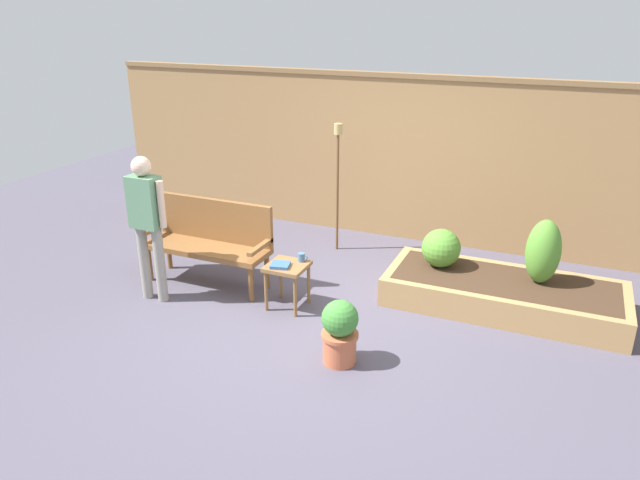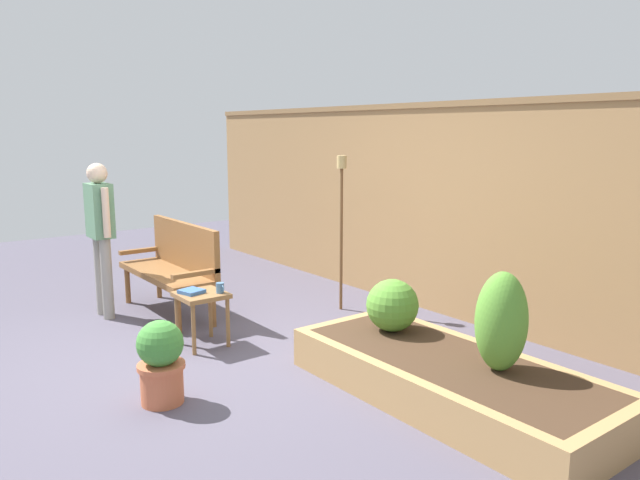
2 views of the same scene
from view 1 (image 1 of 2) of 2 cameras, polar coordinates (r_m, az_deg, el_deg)
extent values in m
plane|color=#514C5B|center=(5.98, -0.67, -7.72)|extent=(14.00, 14.00, 0.00)
cube|color=#A37A4C|center=(7.89, 7.08, 7.66)|extent=(8.40, 0.10, 2.10)
cube|color=olive|center=(7.70, 7.46, 15.48)|extent=(8.40, 0.14, 0.06)
cylinder|color=brown|center=(6.58, -5.13, -2.98)|extent=(0.06, 0.06, 0.40)
cylinder|color=brown|center=(6.30, -6.67, -4.22)|extent=(0.06, 0.06, 0.40)
cylinder|color=brown|center=(7.26, -14.34, -1.17)|extent=(0.06, 0.06, 0.40)
cylinder|color=brown|center=(7.01, -16.10, -2.21)|extent=(0.06, 0.06, 0.40)
cube|color=brown|center=(6.68, -10.92, -0.79)|extent=(1.44, 0.48, 0.06)
cube|color=brown|center=(6.74, -10.10, 1.95)|extent=(1.44, 0.06, 0.48)
cube|color=brown|center=(7.02, -15.68, 1.06)|extent=(0.06, 0.48, 0.04)
cube|color=brown|center=(6.28, -5.77, -0.66)|extent=(0.06, 0.48, 0.04)
cylinder|color=olive|center=(6.21, -1.10, -4.25)|extent=(0.04, 0.04, 0.44)
cylinder|color=olive|center=(5.95, -2.42, -5.52)|extent=(0.04, 0.04, 0.44)
cylinder|color=olive|center=(6.35, -3.82, -3.72)|extent=(0.04, 0.04, 0.44)
cylinder|color=olive|center=(6.08, -5.24, -4.94)|extent=(0.04, 0.04, 0.44)
cube|color=olive|center=(6.04, -3.19, -2.55)|extent=(0.40, 0.40, 0.04)
cylinder|color=teal|center=(6.09, -1.81, -1.68)|extent=(0.07, 0.07, 0.09)
torus|color=teal|center=(6.07, -1.46, -1.74)|extent=(0.06, 0.01, 0.06)
cube|color=#38609E|center=(5.99, -3.84, -2.42)|extent=(0.22, 0.22, 0.03)
cylinder|color=#C66642|center=(5.28, 1.90, -10.46)|extent=(0.29, 0.29, 0.25)
cylinder|color=#C66642|center=(5.21, 1.92, -9.11)|extent=(0.33, 0.33, 0.04)
sphere|color=#428938|center=(5.13, 1.94, -7.55)|extent=(0.32, 0.32, 0.32)
cube|color=#AD8451|center=(6.05, 16.67, -6.76)|extent=(2.40, 0.09, 0.30)
cube|color=#AD8451|center=(6.86, 17.70, -3.38)|extent=(2.40, 0.09, 0.30)
cube|color=#AD8451|center=(6.63, 7.32, -3.36)|extent=(0.09, 0.82, 0.30)
cube|color=#AD8451|center=(6.48, 27.41, -6.44)|extent=(0.09, 0.82, 0.30)
cube|color=#422D1E|center=(6.45, 17.22, -4.96)|extent=(2.22, 0.82, 0.30)
cylinder|color=brown|center=(6.56, 11.48, -2.21)|extent=(0.04, 0.04, 0.06)
sphere|color=#569333|center=(6.49, 11.59, -0.76)|extent=(0.42, 0.42, 0.42)
cylinder|color=brown|center=(6.46, 20.35, -3.57)|extent=(0.04, 0.04, 0.06)
ellipsoid|color=#569333|center=(6.34, 20.71, -1.06)|extent=(0.34, 0.34, 0.67)
cylinder|color=brown|center=(7.42, 1.69, 4.49)|extent=(0.03, 0.03, 1.49)
cylinder|color=tan|center=(7.22, 1.76, 10.65)|extent=(0.10, 0.10, 0.13)
cylinder|color=gray|center=(6.41, -15.17, -2.34)|extent=(0.11, 0.11, 0.82)
cylinder|color=gray|center=(6.53, -16.56, -2.04)|extent=(0.11, 0.11, 0.82)
cube|color=#5B8966|center=(6.24, -16.50, 3.54)|extent=(0.32, 0.20, 0.54)
cylinder|color=beige|center=(6.11, -15.04, 3.34)|extent=(0.07, 0.07, 0.49)
cylinder|color=beige|center=(6.36, -17.90, 3.73)|extent=(0.07, 0.07, 0.49)
sphere|color=beige|center=(6.14, -16.86, 6.82)|extent=(0.20, 0.20, 0.20)
camera|label=2|loc=(3.61, 59.39, -6.57)|focal=34.13mm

